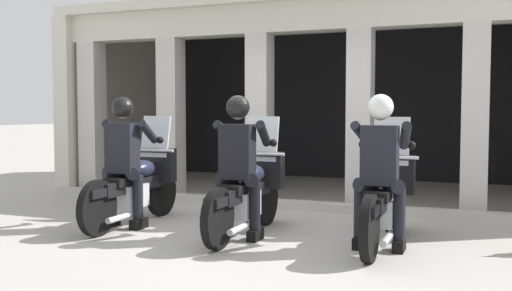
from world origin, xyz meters
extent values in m
plane|color=#A8A59E|center=(0.00, 3.00, 0.00)|extent=(80.00, 80.00, 0.00)
cube|color=black|center=(0.04, 5.88, 1.51)|extent=(8.83, 0.24, 3.03)
cube|color=beige|center=(0.04, 2.19, 2.81)|extent=(8.83, 0.36, 0.44)
cube|color=beige|center=(0.04, 3.96, 3.11)|extent=(8.83, 4.24, 0.16)
cube|color=beige|center=(-4.28, 3.96, 1.51)|extent=(0.30, 4.24, 3.03)
cube|color=beige|center=(-3.88, 2.19, 1.29)|extent=(0.35, 0.36, 2.59)
cube|color=beige|center=(-2.31, 2.19, 1.29)|extent=(0.35, 0.36, 2.59)
cube|color=beige|center=(-0.75, 2.19, 1.29)|extent=(0.35, 0.36, 2.59)
cube|color=beige|center=(0.82, 2.19, 1.29)|extent=(0.35, 0.36, 2.59)
cube|color=beige|center=(2.38, 2.19, 1.29)|extent=(0.35, 0.36, 2.59)
cube|color=#B7B5AD|center=(0.04, 1.69, 0.06)|extent=(8.43, 0.24, 0.12)
cylinder|color=black|center=(-1.53, 0.55, 0.32)|extent=(0.09, 0.64, 0.64)
cylinder|color=black|center=(-1.53, -0.85, 0.32)|extent=(0.09, 0.64, 0.64)
cube|color=black|center=(-1.53, 0.55, 0.53)|extent=(0.14, 0.44, 0.08)
cube|color=silver|center=(-1.53, -0.20, 0.37)|extent=(0.28, 0.44, 0.28)
cube|color=black|center=(-1.53, -0.15, 0.50)|extent=(0.18, 1.24, 0.16)
ellipsoid|color=#1E2338|center=(-1.53, 0.07, 0.68)|extent=(0.26, 0.48, 0.22)
cube|color=black|center=(-1.53, -0.33, 0.57)|extent=(0.24, 0.52, 0.10)
cube|color=black|center=(-1.53, -0.79, 0.50)|extent=(0.16, 0.48, 0.10)
cylinder|color=silver|center=(-1.53, 0.49, 0.56)|extent=(0.05, 0.24, 0.53)
cube|color=black|center=(-1.53, 0.43, 0.70)|extent=(0.52, 0.16, 0.44)
sphere|color=silver|center=(-1.53, 0.53, 0.72)|extent=(0.18, 0.18, 0.18)
cube|color=silver|center=(-1.53, 0.41, 1.07)|extent=(0.40, 0.14, 0.54)
cylinder|color=silver|center=(-1.53, 0.33, 0.90)|extent=(0.62, 0.04, 0.04)
cylinder|color=silver|center=(-1.41, -0.55, 0.18)|extent=(0.07, 0.55, 0.07)
cube|color=black|center=(-1.53, -0.35, 0.97)|extent=(0.36, 0.22, 0.60)
cube|color=#14193F|center=(-1.53, -0.23, 0.99)|extent=(0.05, 0.02, 0.32)
sphere|color=tan|center=(-1.53, -0.33, 1.43)|extent=(0.21, 0.21, 0.21)
sphere|color=black|center=(-1.53, -0.33, 1.46)|extent=(0.26, 0.26, 0.26)
cylinder|color=black|center=(-1.39, -0.33, 0.66)|extent=(0.26, 0.29, 0.17)
cylinder|color=black|center=(-1.33, -0.33, 0.39)|extent=(0.12, 0.12, 0.53)
cube|color=black|center=(-1.33, -0.32, 0.06)|extent=(0.11, 0.26, 0.12)
cylinder|color=black|center=(-1.67, -0.33, 0.66)|extent=(0.26, 0.29, 0.17)
cylinder|color=black|center=(-1.73, -0.33, 0.39)|extent=(0.12, 0.12, 0.53)
cube|color=black|center=(-1.73, -0.32, 0.06)|extent=(0.11, 0.26, 0.12)
cylinder|color=black|center=(-1.31, -0.12, 1.16)|extent=(0.19, 0.48, 0.31)
sphere|color=black|center=(-1.27, 0.09, 1.05)|extent=(0.09, 0.09, 0.09)
cylinder|color=black|center=(-1.75, -0.12, 1.16)|extent=(0.19, 0.48, 0.31)
sphere|color=black|center=(-1.79, 0.09, 1.05)|extent=(0.09, 0.09, 0.09)
cylinder|color=black|center=(0.00, 0.48, 0.32)|extent=(0.09, 0.64, 0.64)
cylinder|color=black|center=(0.00, -0.92, 0.32)|extent=(0.09, 0.64, 0.64)
cube|color=black|center=(0.00, 0.48, 0.53)|extent=(0.14, 0.44, 0.08)
cube|color=silver|center=(0.00, -0.27, 0.37)|extent=(0.28, 0.44, 0.28)
cube|color=black|center=(0.00, -0.22, 0.50)|extent=(0.18, 1.24, 0.16)
ellipsoid|color=#1E2338|center=(0.00, 0.00, 0.68)|extent=(0.26, 0.48, 0.22)
cube|color=black|center=(0.00, -0.40, 0.57)|extent=(0.24, 0.52, 0.10)
cube|color=black|center=(0.00, -0.86, 0.50)|extent=(0.16, 0.48, 0.10)
cylinder|color=silver|center=(0.00, 0.42, 0.56)|extent=(0.05, 0.24, 0.53)
cube|color=black|center=(0.00, 0.36, 0.70)|extent=(0.52, 0.16, 0.44)
sphere|color=silver|center=(0.00, 0.46, 0.72)|extent=(0.18, 0.18, 0.18)
cube|color=silver|center=(0.00, 0.34, 1.07)|extent=(0.40, 0.14, 0.54)
cylinder|color=silver|center=(0.00, 0.26, 0.90)|extent=(0.62, 0.04, 0.04)
cylinder|color=silver|center=(0.12, -0.62, 0.18)|extent=(0.07, 0.55, 0.07)
cube|color=black|center=(0.00, -0.42, 0.97)|extent=(0.36, 0.22, 0.60)
cube|color=black|center=(0.00, -0.30, 0.99)|extent=(0.05, 0.02, 0.32)
sphere|color=tan|center=(0.00, -0.40, 1.43)|extent=(0.21, 0.21, 0.21)
sphere|color=black|center=(0.00, -0.40, 1.46)|extent=(0.26, 0.26, 0.26)
cylinder|color=black|center=(0.14, -0.40, 0.66)|extent=(0.26, 0.29, 0.17)
cylinder|color=black|center=(0.20, -0.40, 0.39)|extent=(0.12, 0.12, 0.53)
cube|color=black|center=(0.20, -0.39, 0.06)|extent=(0.11, 0.26, 0.12)
cylinder|color=black|center=(-0.14, -0.40, 0.66)|extent=(0.26, 0.29, 0.17)
cylinder|color=black|center=(-0.20, -0.40, 0.39)|extent=(0.12, 0.12, 0.53)
cube|color=black|center=(-0.20, -0.39, 0.06)|extent=(0.11, 0.26, 0.12)
cylinder|color=black|center=(0.22, -0.19, 1.16)|extent=(0.19, 0.48, 0.31)
sphere|color=black|center=(0.26, 0.02, 1.05)|extent=(0.09, 0.09, 0.09)
cylinder|color=black|center=(-0.22, -0.19, 1.16)|extent=(0.19, 0.48, 0.31)
sphere|color=black|center=(-0.26, 0.02, 1.05)|extent=(0.09, 0.09, 0.09)
cylinder|color=black|center=(1.53, 0.54, 0.32)|extent=(0.09, 0.64, 0.64)
cylinder|color=black|center=(1.53, -0.86, 0.32)|extent=(0.09, 0.64, 0.64)
cube|color=black|center=(1.53, 0.54, 0.53)|extent=(0.14, 0.44, 0.08)
cube|color=silver|center=(1.53, -0.21, 0.37)|extent=(0.28, 0.44, 0.28)
cube|color=black|center=(1.53, -0.16, 0.50)|extent=(0.18, 1.24, 0.16)
ellipsoid|color=#B2B2B7|center=(1.53, 0.06, 0.68)|extent=(0.26, 0.48, 0.22)
cube|color=black|center=(1.53, -0.34, 0.57)|extent=(0.24, 0.52, 0.10)
cube|color=black|center=(1.53, -0.80, 0.50)|extent=(0.16, 0.48, 0.10)
cylinder|color=silver|center=(1.53, 0.48, 0.56)|extent=(0.05, 0.24, 0.53)
cube|color=black|center=(1.53, 0.42, 0.70)|extent=(0.52, 0.16, 0.44)
sphere|color=silver|center=(1.53, 0.52, 0.72)|extent=(0.18, 0.18, 0.18)
cube|color=silver|center=(1.53, 0.40, 1.07)|extent=(0.40, 0.14, 0.54)
cylinder|color=silver|center=(1.53, 0.32, 0.90)|extent=(0.62, 0.04, 0.04)
cylinder|color=silver|center=(1.65, -0.56, 0.18)|extent=(0.07, 0.55, 0.07)
cube|color=black|center=(1.53, -0.36, 0.97)|extent=(0.36, 0.22, 0.60)
cube|color=black|center=(1.53, -0.24, 0.99)|extent=(0.05, 0.02, 0.32)
sphere|color=tan|center=(1.53, -0.34, 1.43)|extent=(0.21, 0.21, 0.21)
sphere|color=silver|center=(1.53, -0.34, 1.46)|extent=(0.26, 0.26, 0.26)
cylinder|color=black|center=(1.67, -0.34, 0.66)|extent=(0.26, 0.29, 0.17)
cylinder|color=black|center=(1.73, -0.34, 0.39)|extent=(0.12, 0.12, 0.53)
cube|color=black|center=(1.73, -0.33, 0.06)|extent=(0.11, 0.26, 0.12)
cylinder|color=black|center=(1.39, -0.34, 0.66)|extent=(0.26, 0.29, 0.17)
cylinder|color=black|center=(1.33, -0.34, 0.39)|extent=(0.12, 0.12, 0.53)
cube|color=black|center=(1.33, -0.33, 0.06)|extent=(0.11, 0.26, 0.12)
cylinder|color=black|center=(1.75, -0.13, 1.16)|extent=(0.19, 0.48, 0.31)
sphere|color=black|center=(1.79, 0.08, 1.05)|extent=(0.09, 0.09, 0.09)
cylinder|color=black|center=(1.31, -0.13, 1.16)|extent=(0.19, 0.48, 0.31)
sphere|color=black|center=(1.27, 0.08, 1.05)|extent=(0.09, 0.09, 0.09)
camera|label=1|loc=(2.53, -6.28, 1.42)|focal=41.10mm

